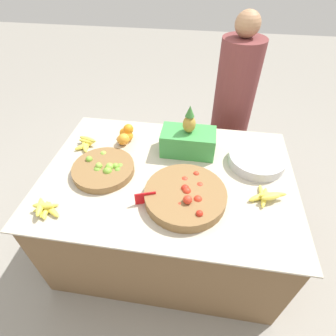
% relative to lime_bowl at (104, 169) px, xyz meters
% --- Properties ---
extents(ground_plane, '(12.00, 12.00, 0.00)m').
position_rel_lime_bowl_xyz_m(ground_plane, '(0.41, 0.04, -0.78)').
color(ground_plane, gray).
extents(market_table, '(1.59, 1.12, 0.75)m').
position_rel_lime_bowl_xyz_m(market_table, '(0.41, 0.04, -0.40)').
color(market_table, brown).
rests_on(market_table, ground_plane).
extents(lime_bowl, '(0.39, 0.39, 0.08)m').
position_rel_lime_bowl_xyz_m(lime_bowl, '(0.00, 0.00, 0.00)').
color(lime_bowl, olive).
rests_on(lime_bowl, market_table).
extents(tomato_basket, '(0.47, 0.47, 0.11)m').
position_rel_lime_bowl_xyz_m(tomato_basket, '(0.54, -0.15, 0.01)').
color(tomato_basket, olive).
rests_on(tomato_basket, market_table).
extents(orange_pile, '(0.12, 0.22, 0.13)m').
position_rel_lime_bowl_xyz_m(orange_pile, '(0.05, 0.33, 0.03)').
color(orange_pile, orange).
rests_on(orange_pile, market_table).
extents(metal_bowl, '(0.37, 0.37, 0.07)m').
position_rel_lime_bowl_xyz_m(metal_bowl, '(0.97, 0.23, 0.01)').
color(metal_bowl, '#B7B7BF').
rests_on(metal_bowl, market_table).
extents(price_sign, '(0.11, 0.04, 0.08)m').
position_rel_lime_bowl_xyz_m(price_sign, '(0.32, -0.21, 0.01)').
color(price_sign, red).
rests_on(price_sign, market_table).
extents(produce_crate, '(0.36, 0.20, 0.36)m').
position_rel_lime_bowl_xyz_m(produce_crate, '(0.51, 0.29, 0.07)').
color(produce_crate, green).
rests_on(produce_crate, market_table).
extents(banana_bunch_front_right, '(0.22, 0.18, 0.06)m').
position_rel_lime_bowl_xyz_m(banana_bunch_front_right, '(0.99, -0.08, -0.00)').
color(banana_bunch_front_right, '#EFDB4C').
rests_on(banana_bunch_front_right, market_table).
extents(banana_bunch_middle_left, '(0.15, 0.18, 0.06)m').
position_rel_lime_bowl_xyz_m(banana_bunch_middle_left, '(-0.22, 0.24, -0.00)').
color(banana_bunch_middle_left, '#EFDB4C').
rests_on(banana_bunch_middle_left, market_table).
extents(banana_bunch_back_center, '(0.18, 0.16, 0.06)m').
position_rel_lime_bowl_xyz_m(banana_bunch_back_center, '(-0.22, -0.35, -0.00)').
color(banana_bunch_back_center, '#EFDB4C').
rests_on(banana_bunch_back_center, market_table).
extents(vendor_person, '(0.33, 0.33, 1.51)m').
position_rel_lime_bowl_xyz_m(vendor_person, '(0.84, 0.96, -0.09)').
color(vendor_person, brown).
rests_on(vendor_person, ground_plane).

